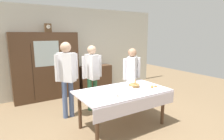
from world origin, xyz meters
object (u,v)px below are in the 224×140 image
Objects in this scene: wall_cabinet at (46,66)px; spoon_far_left at (104,89)px; person_near_right_end at (132,73)px; book_stack at (95,64)px; dining_table at (123,95)px; tea_cup_far_left at (116,96)px; tea_cup_mid_left at (131,89)px; spoon_back_edge at (120,85)px; person_beside_shelf at (67,72)px; mantel_clock at (48,28)px; person_behind_table_right at (92,71)px; tea_cup_far_right at (118,92)px; pastry_plate at (154,87)px; bookshelf_low at (96,78)px; bread_basket at (134,85)px.

spoon_far_left is at bearing -74.31° from wall_cabinet.
book_stack is at bearing 89.84° from person_near_right_end.
tea_cup_far_left is at bearing -144.27° from dining_table.
tea_cup_mid_left is at bearing -68.10° from wall_cabinet.
spoon_back_edge is 1.20m from person_beside_shelf.
person_behind_table_right is (0.64, -1.45, -1.07)m from mantel_clock.
tea_cup_far_right is 0.83m from pastry_plate.
wall_cabinet is 1.75× the size of bookshelf_low.
wall_cabinet reaches higher than spoon_far_left.
spoon_back_edge is (-0.46, 0.58, -0.01)m from pastry_plate.
tea_cup_far_left is (-0.32, -0.23, 0.12)m from dining_table.
bread_basket is at bearing -61.38° from spoon_back_edge.
tea_cup_far_right is at bearing -77.00° from mantel_clock.
book_stack is at bearing 76.69° from spoon_back_edge.
tea_cup_mid_left is 1.00× the size of tea_cup_far_right.
book_stack is 0.13× the size of person_near_right_end.
bookshelf_low is 3.08m from tea_cup_far_left.
tea_cup_far_left and tea_cup_mid_left have the same top height.
spoon_back_edge is at bearing -66.21° from mantel_clock.
tea_cup_mid_left reaches higher than dining_table.
bread_basket is 0.66m from spoon_far_left.
wall_cabinet is at bearing 101.53° from tea_cup_far_left.
pastry_plate is (0.65, -0.18, 0.11)m from dining_table.
book_stack reaches higher than pastry_plate.
tea_cup_far_left is at bearing -176.82° from pastry_plate.
book_stack is at bearing 1.96° from mantel_clock.
pastry_plate is at bearing -15.42° from dining_table.
mantel_clock is 3.05m from tea_cup_mid_left.
dining_table is 14.09× the size of tea_cup_far_right.
bread_basket is 2.02× the size of spoon_far_left.
person_behind_table_right reaches higher than tea_cup_far_right.
mantel_clock is 2.69m from person_near_right_end.
book_stack is 0.12× the size of person_beside_shelf.
book_stack is at bearing 0.00° from bookshelf_low.
bookshelf_low is (0.72, 2.64, -0.26)m from dining_table.
spoon_far_left is 0.84m from person_behind_table_right.
dining_table is at bearing -52.18° from person_beside_shelf.
book_stack is 2.30m from spoon_back_edge.
tea_cup_far_left is 0.54× the size of bread_basket.
book_stack is 2.82m from pastry_plate.
bread_basket is at bearing 35.31° from tea_cup_mid_left.
person_behind_table_right is (0.03, 1.19, 0.18)m from tea_cup_far_right.
tea_cup_far_left is (-1.04, -2.87, 0.39)m from bookshelf_low.
bread_basket is at bearing -98.18° from bookshelf_low.
tea_cup_far_right reaches higher than bookshelf_low.
spoon_back_edge is (-0.53, -2.24, -0.11)m from book_stack.
tea_cup_far_right is at bearing -108.16° from book_stack.
bookshelf_low is 3.94× the size of pastry_plate.
book_stack is 2.83m from tea_cup_far_right.
bookshelf_low is at bearing 66.95° from spoon_far_left.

